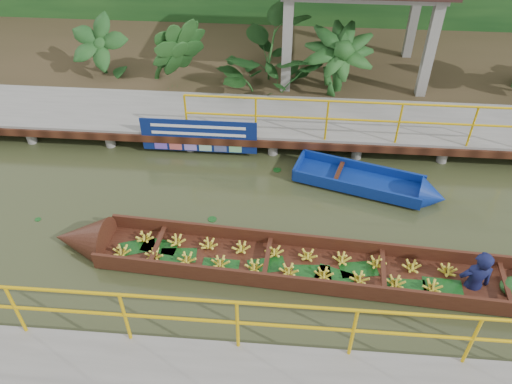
{
  "coord_description": "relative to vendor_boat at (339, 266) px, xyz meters",
  "views": [
    {
      "loc": [
        1.39,
        -7.15,
        7.04
      ],
      "look_at": [
        0.77,
        0.5,
        0.6
      ],
      "focal_mm": 35.0,
      "sensor_mm": 36.0,
      "label": 1
    }
  ],
  "objects": [
    {
      "name": "vendor_boat",
      "position": [
        0.0,
        0.0,
        0.0
      ],
      "size": [
        10.43,
        1.71,
        2.1
      ],
      "rotation": [
        0.0,
        0.0,
        -0.07
      ],
      "color": "#36160E",
      "rests_on": "ground"
    },
    {
      "name": "tropical_plants",
      "position": [
        -0.14,
        6.3,
        1.2
      ],
      "size": [
        14.55,
        1.55,
        1.93
      ],
      "color": "#133B17",
      "rests_on": "ground"
    },
    {
      "name": "far_dock",
      "position": [
        -2.37,
        4.43,
        0.26
      ],
      "size": [
        16.0,
        2.06,
        1.66
      ],
      "color": "slate",
      "rests_on": "ground"
    },
    {
      "name": "moored_blue_boat",
      "position": [
        1.32,
        2.41,
        -0.08
      ],
      "size": [
        3.37,
        1.71,
        0.78
      ],
      "rotation": [
        0.0,
        0.0,
        -0.28
      ],
      "color": "navy",
      "rests_on": "ground"
    },
    {
      "name": "blue_banner",
      "position": [
        -3.12,
        3.48,
        0.34
      ],
      "size": [
        2.73,
        0.04,
        0.85
      ],
      "color": "navy",
      "rests_on": "ground"
    },
    {
      "name": "land_strip",
      "position": [
        -2.39,
        8.5,
        0.01
      ],
      "size": [
        30.0,
        8.0,
        0.45
      ],
      "primitive_type": "cube",
      "color": "#37301B",
      "rests_on": "ground"
    },
    {
      "name": "ground",
      "position": [
        -2.39,
        1.0,
        -0.22
      ],
      "size": [
        80.0,
        80.0,
        0.0
      ],
      "primitive_type": "plane",
      "color": "#31371B",
      "rests_on": "ground"
    }
  ]
}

